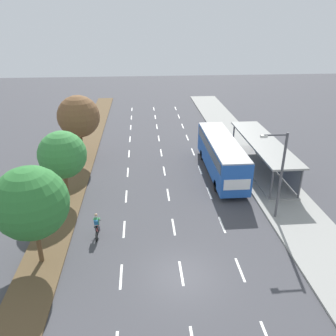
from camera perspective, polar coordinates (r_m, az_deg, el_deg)
ground_plane at (r=20.47m, az=2.35°, el=-17.78°), size 140.00×140.00×0.00m
median_strip at (r=38.13m, az=-13.80°, el=2.68°), size 2.60×52.00×0.12m
sidewalk_right at (r=39.25m, az=12.40°, el=3.47°), size 4.50×52.00×0.15m
lane_divider_left at (r=34.72m, az=-6.69°, el=0.95°), size 0.14×44.65×0.01m
lane_divider_center at (r=34.75m, az=-0.91°, el=1.15°), size 0.14×44.65×0.01m
lane_divider_right at (r=35.13m, az=4.79°, el=1.32°), size 0.14×44.65×0.01m
bus_shelter at (r=33.31m, az=16.02°, el=2.55°), size 2.90×12.66×2.86m
bus at (r=31.71m, az=8.98°, el=2.52°), size 2.54×11.29×3.37m
cyclist at (r=23.53m, az=-11.90°, el=-9.58°), size 0.46×1.82×1.71m
median_tree_nearest at (r=20.47m, az=-22.12°, el=-5.49°), size 4.25×4.25×6.17m
median_tree_second at (r=27.44m, az=-17.38°, el=2.14°), size 3.75×3.75×5.61m
median_tree_third at (r=34.50m, az=-14.85°, el=8.39°), size 4.12×4.12×6.63m
streetlight at (r=24.69m, az=18.29°, el=-0.41°), size 1.91×0.24×6.50m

